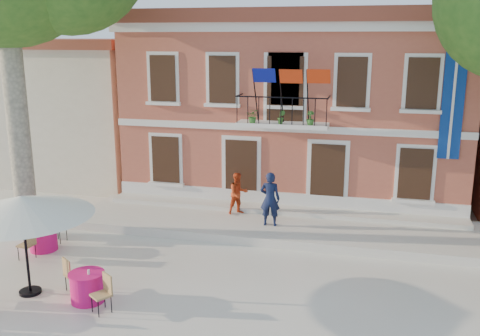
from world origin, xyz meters
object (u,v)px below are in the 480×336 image
object	(u,v)px
pedestrian_navy	(270,199)
cafe_table_1	(87,286)
patio_umbrella	(22,206)
pedestrian_orange	(238,193)
cafe_table_3	(43,237)

from	to	relation	value
pedestrian_navy	cafe_table_1	distance (m)	6.87
patio_umbrella	pedestrian_orange	bearing A→B (deg)	59.73
patio_umbrella	pedestrian_orange	distance (m)	7.88
cafe_table_3	pedestrian_navy	bearing A→B (deg)	25.41
patio_umbrella	cafe_table_3	world-z (taller)	patio_umbrella
patio_umbrella	cafe_table_3	bearing A→B (deg)	117.08
patio_umbrella	cafe_table_1	bearing A→B (deg)	-1.05
patio_umbrella	cafe_table_1	world-z (taller)	patio_umbrella
pedestrian_navy	cafe_table_1	bearing A→B (deg)	56.01
patio_umbrella	cafe_table_3	xyz separation A→B (m)	(-1.36, 2.66, -1.96)
pedestrian_orange	cafe_table_1	bearing A→B (deg)	-146.03
patio_umbrella	cafe_table_1	xyz separation A→B (m)	(1.69, -0.03, -1.96)
cafe_table_3	cafe_table_1	bearing A→B (deg)	-41.40
patio_umbrella	pedestrian_navy	size ratio (longest dim) A/B	1.93
pedestrian_orange	patio_umbrella	bearing A→B (deg)	-158.02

